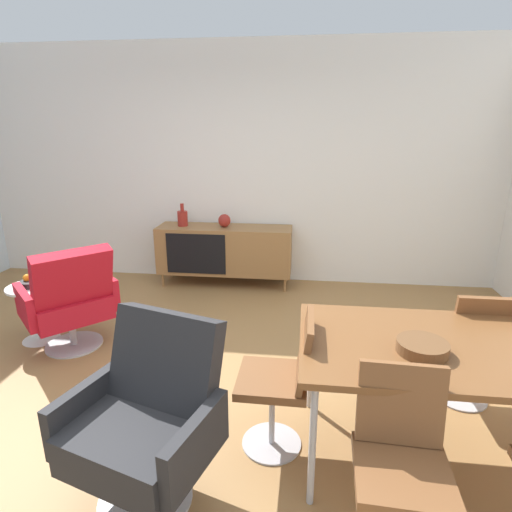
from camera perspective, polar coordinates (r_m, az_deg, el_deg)
ground_plane at (r=3.19m, az=-10.91°, el=-18.59°), size 8.32×8.32×0.00m
wall_back at (r=5.14m, az=-3.00°, el=12.13°), size 6.80×0.12×2.80m
sideboard at (r=5.04m, az=-4.32°, el=0.88°), size 1.60×0.45×0.72m
vase_cobalt at (r=5.07m, az=-10.02°, el=5.16°), size 0.12×0.12×0.27m
vase_sculptural_dark at (r=4.95m, az=-4.35°, el=4.86°), size 0.15×0.15×0.15m
dining_table at (r=2.51m, az=24.99°, el=-11.77°), size 1.60×0.90×0.74m
wooden_bowl_on_table at (r=2.34m, az=21.82°, el=-11.49°), size 0.26×0.26×0.06m
dining_chair_back_right at (r=3.19m, az=27.53°, el=-10.46°), size 0.40×0.42×0.86m
dining_chair_front_left at (r=2.10m, az=19.17°, el=-24.78°), size 0.42×0.44×0.86m
dining_chair_near_window at (r=2.50m, az=3.71°, el=-16.25°), size 0.43×0.40×0.86m
lounge_chair_red at (r=3.86m, az=-24.10°, el=-5.36°), size 0.91×0.91×0.95m
armchair_black_shell at (r=2.29m, az=-14.62°, el=-20.36°), size 0.84×0.80×0.95m
side_table_round at (r=4.22m, az=-27.87°, el=-6.13°), size 0.44×0.44×0.52m
fruit_bowl at (r=4.14m, az=-28.31°, el=-3.13°), size 0.20×0.20×0.11m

